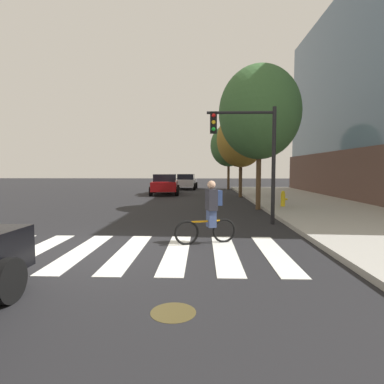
{
  "coord_description": "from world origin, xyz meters",
  "views": [
    {
      "loc": [
        2.54,
        -7.24,
        1.99
      ],
      "look_at": [
        2.21,
        2.6,
        1.26
      ],
      "focal_mm": 28.96,
      "sensor_mm": 36.0,
      "label": 1
    }
  ],
  "objects_px": {
    "manhole_cover": "(173,312)",
    "cyclist": "(210,212)",
    "traffic_light_near": "(251,145)",
    "street_tree_far": "(229,146)",
    "street_tree_near": "(260,113)",
    "street_tree_mid": "(241,140)",
    "sedan_far": "(186,181)",
    "sedan_mid": "(165,184)",
    "fire_hydrant": "(283,199)"
  },
  "relations": [
    {
      "from": "traffic_light_near",
      "to": "street_tree_near",
      "type": "height_order",
      "value": "street_tree_near"
    },
    {
      "from": "manhole_cover",
      "to": "cyclist",
      "type": "distance_m",
      "value": 4.15
    },
    {
      "from": "street_tree_far",
      "to": "cyclist",
      "type": "bearing_deg",
      "value": -95.97
    },
    {
      "from": "cyclist",
      "to": "street_tree_mid",
      "type": "distance_m",
      "value": 14.42
    },
    {
      "from": "fire_hydrant",
      "to": "street_tree_near",
      "type": "bearing_deg",
      "value": -175.56
    },
    {
      "from": "sedan_mid",
      "to": "street_tree_far",
      "type": "xyz_separation_m",
      "value": [
        5.52,
        6.35,
        3.48
      ]
    },
    {
      "from": "fire_hydrant",
      "to": "cyclist",
      "type": "bearing_deg",
      "value": -117.63
    },
    {
      "from": "manhole_cover",
      "to": "street_tree_near",
      "type": "xyz_separation_m",
      "value": [
        3.16,
        11.16,
        4.73
      ]
    },
    {
      "from": "street_tree_far",
      "to": "traffic_light_near",
      "type": "bearing_deg",
      "value": -92.48
    },
    {
      "from": "traffic_light_near",
      "to": "fire_hydrant",
      "type": "bearing_deg",
      "value": 61.53
    },
    {
      "from": "manhole_cover",
      "to": "street_tree_far",
      "type": "distance_m",
      "value": 27.04
    },
    {
      "from": "manhole_cover",
      "to": "street_tree_far",
      "type": "relative_size",
      "value": 0.1
    },
    {
      "from": "sedan_mid",
      "to": "sedan_far",
      "type": "relative_size",
      "value": 1.07
    },
    {
      "from": "street_tree_mid",
      "to": "traffic_light_near",
      "type": "bearing_deg",
      "value": -95.14
    },
    {
      "from": "manhole_cover",
      "to": "cyclist",
      "type": "bearing_deg",
      "value": 81.4
    },
    {
      "from": "sedan_far",
      "to": "cyclist",
      "type": "relative_size",
      "value": 2.63
    },
    {
      "from": "cyclist",
      "to": "sedan_far",
      "type": "bearing_deg",
      "value": 94.59
    },
    {
      "from": "manhole_cover",
      "to": "cyclist",
      "type": "relative_size",
      "value": 0.38
    },
    {
      "from": "sedan_mid",
      "to": "sedan_far",
      "type": "height_order",
      "value": "sedan_mid"
    },
    {
      "from": "fire_hydrant",
      "to": "sedan_mid",
      "type": "bearing_deg",
      "value": 127.93
    },
    {
      "from": "manhole_cover",
      "to": "traffic_light_near",
      "type": "distance_m",
      "value": 7.9
    },
    {
      "from": "sedan_mid",
      "to": "street_tree_near",
      "type": "bearing_deg",
      "value": -57.65
    },
    {
      "from": "sedan_mid",
      "to": "street_tree_far",
      "type": "bearing_deg",
      "value": 49.0
    },
    {
      "from": "cyclist",
      "to": "fire_hydrant",
      "type": "height_order",
      "value": "cyclist"
    },
    {
      "from": "sedan_far",
      "to": "cyclist",
      "type": "bearing_deg",
      "value": -85.41
    },
    {
      "from": "traffic_light_near",
      "to": "street_tree_mid",
      "type": "height_order",
      "value": "street_tree_mid"
    },
    {
      "from": "manhole_cover",
      "to": "traffic_light_near",
      "type": "xyz_separation_m",
      "value": [
        2.12,
        7.05,
        2.86
      ]
    },
    {
      "from": "street_tree_far",
      "to": "street_tree_near",
      "type": "bearing_deg",
      "value": -89.28
    },
    {
      "from": "manhole_cover",
      "to": "street_tree_near",
      "type": "distance_m",
      "value": 12.53
    },
    {
      "from": "street_tree_far",
      "to": "manhole_cover",
      "type": "bearing_deg",
      "value": -96.37
    },
    {
      "from": "sedan_far",
      "to": "fire_hydrant",
      "type": "bearing_deg",
      "value": -70.15
    },
    {
      "from": "fire_hydrant",
      "to": "manhole_cover",
      "type": "bearing_deg",
      "value": -111.33
    },
    {
      "from": "cyclist",
      "to": "fire_hydrant",
      "type": "xyz_separation_m",
      "value": [
        3.79,
        7.24,
        -0.31
      ]
    },
    {
      "from": "sedan_mid",
      "to": "traffic_light_near",
      "type": "height_order",
      "value": "traffic_light_near"
    },
    {
      "from": "sedan_far",
      "to": "fire_hydrant",
      "type": "xyz_separation_m",
      "value": [
        5.62,
        -15.58,
        -0.25
      ]
    },
    {
      "from": "fire_hydrant",
      "to": "street_tree_far",
      "type": "relative_size",
      "value": 0.12
    },
    {
      "from": "sedan_far",
      "to": "street_tree_near",
      "type": "relative_size",
      "value": 0.63
    },
    {
      "from": "fire_hydrant",
      "to": "street_tree_far",
      "type": "bearing_deg",
      "value": 95.37
    },
    {
      "from": "sedan_mid",
      "to": "street_tree_near",
      "type": "xyz_separation_m",
      "value": [
        5.71,
        -9.02,
        3.9
      ]
    },
    {
      "from": "street_tree_near",
      "to": "street_tree_far",
      "type": "bearing_deg",
      "value": 90.72
    },
    {
      "from": "street_tree_near",
      "to": "street_tree_mid",
      "type": "bearing_deg",
      "value": 90.56
    },
    {
      "from": "manhole_cover",
      "to": "traffic_light_near",
      "type": "relative_size",
      "value": 0.15
    },
    {
      "from": "manhole_cover",
      "to": "sedan_far",
      "type": "height_order",
      "value": "sedan_far"
    },
    {
      "from": "street_tree_mid",
      "to": "sedan_mid",
      "type": "bearing_deg",
      "value": 157.62
    },
    {
      "from": "sedan_mid",
      "to": "sedan_far",
      "type": "bearing_deg",
      "value": 78.69
    },
    {
      "from": "traffic_light_near",
      "to": "street_tree_far",
      "type": "bearing_deg",
      "value": 87.52
    },
    {
      "from": "street_tree_mid",
      "to": "street_tree_far",
      "type": "distance_m",
      "value": 8.68
    },
    {
      "from": "sedan_far",
      "to": "traffic_light_near",
      "type": "relative_size",
      "value": 1.06
    },
    {
      "from": "sedan_mid",
      "to": "street_tree_far",
      "type": "distance_m",
      "value": 9.1
    },
    {
      "from": "sedan_mid",
      "to": "fire_hydrant",
      "type": "distance_m",
      "value": 11.32
    }
  ]
}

